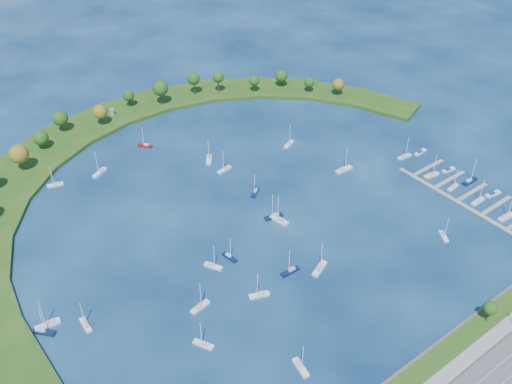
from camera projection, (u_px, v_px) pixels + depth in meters
ground at (254, 208)px, 273.45m from camera, size 700.00×700.00×0.00m
breakwater at (114, 193)px, 281.07m from camera, size 286.74×247.64×2.00m
breakwater_trees at (113, 130)px, 309.46m from camera, size 239.02×92.71×15.44m
harbor_tower at (112, 112)px, 338.96m from camera, size 2.60×2.60×4.08m
dock_system at (478, 202)px, 276.42m from camera, size 24.28×82.00×1.60m
moored_boat_0 at (145, 145)px, 315.97m from camera, size 6.46×7.46×11.40m
moored_boat_1 at (48, 324)px, 216.30m from camera, size 9.44×3.43×13.58m
moored_boat_2 at (274, 216)px, 267.22m from camera, size 9.02×4.25×12.78m
moored_boat_3 at (255, 192)px, 282.07m from camera, size 7.51×6.44×11.44m
moored_boat_4 at (344, 169)px, 297.57m from camera, size 9.45×3.20×13.67m
moored_boat_5 at (100, 172)px, 295.49m from camera, size 9.17×6.35×13.24m
moored_boat_6 at (209, 159)px, 305.21m from camera, size 7.37×8.52×13.01m
moored_boat_7 at (200, 306)px, 223.29m from camera, size 8.67×3.68×12.35m
moored_boat_8 at (444, 235)px, 256.41m from camera, size 5.60×7.36×10.82m
moored_boat_9 at (213, 266)px, 241.22m from camera, size 5.64×8.05×11.64m
moored_boat_10 at (301, 367)px, 201.19m from camera, size 4.02×8.75×12.42m
moored_boat_11 at (279, 220)px, 265.08m from camera, size 4.80×9.61×13.61m
moored_boat_12 at (259, 294)px, 228.31m from camera, size 8.35×5.03×11.87m
moored_boat_13 at (55, 184)px, 287.19m from camera, size 7.94×4.48×11.25m
moored_boat_14 at (289, 143)px, 317.36m from camera, size 8.40×5.30×11.99m
moored_boat_15 at (230, 256)px, 245.63m from camera, size 2.98×7.70×11.03m
moored_boat_16 at (85, 324)px, 216.29m from camera, size 2.65×7.91×11.46m
moored_boat_17 at (320, 268)px, 239.93m from camera, size 9.87×6.18×14.08m
moored_boat_18 at (44, 331)px, 213.66m from camera, size 7.41×8.05×12.59m
moored_boat_19 at (203, 344)px, 209.10m from camera, size 5.57×7.92×11.46m
moored_boat_20 at (290, 271)px, 238.80m from camera, size 8.33×2.58×12.14m
moored_boat_21 at (225, 169)px, 297.69m from camera, size 8.35×3.52×11.90m
docked_boat_2 at (506, 217)px, 266.84m from camera, size 9.15×3.32×13.17m
docked_boat_4 at (478, 201)px, 276.41m from camera, size 8.40×2.50×12.29m
docked_boat_5 at (493, 194)px, 281.19m from camera, size 8.72×3.67×1.72m
docked_boat_6 at (453, 187)px, 285.46m from camera, size 7.53×2.82×10.81m
docked_boat_7 at (470, 181)px, 289.34m from camera, size 9.08×2.66×13.29m
docked_boat_8 at (432, 175)px, 293.66m from camera, size 8.68×3.49×12.41m
docked_boat_9 at (448, 170)px, 297.61m from camera, size 7.88×3.23×1.56m
docked_boat_10 at (405, 156)px, 307.31m from camera, size 8.22×3.13×11.78m
docked_boat_11 at (420, 152)px, 310.95m from camera, size 8.16×3.01×1.63m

